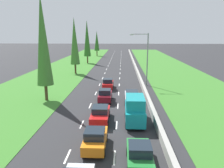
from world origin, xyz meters
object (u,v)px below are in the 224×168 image
red_hatchback_centre_lane (108,84)px  poplar_tree_fourth (87,38)px  maroon_hatchback_centre_lane (105,95)px  red_sedan_centre_lane (100,114)px  poplar_tree_second (43,40)px  poplar_tree_fifth (97,41)px  silver_sedan_right_lane (132,97)px  orange_hatchback_centre_lane (95,139)px  green_hatchback_right_lane (139,155)px  poplar_tree_third (74,41)px  street_light_mast (145,56)px  teal_van_right_lane (135,110)px

red_hatchback_centre_lane → poplar_tree_fourth: poplar_tree_fourth is taller
maroon_hatchback_centre_lane → red_sedan_centre_lane: bearing=-89.7°
poplar_tree_second → poplar_tree_fifth: poplar_tree_second is taller
silver_sedan_right_lane → orange_hatchback_centre_lane: bearing=-105.1°
green_hatchback_right_lane → poplar_tree_fifth: 78.74m
orange_hatchback_centre_lane → red_hatchback_centre_lane: 19.87m
poplar_tree_third → poplar_tree_fourth: size_ratio=0.96×
red_sedan_centre_lane → silver_sedan_right_lane: 7.51m
street_light_mast → orange_hatchback_centre_lane: bearing=-104.9°
maroon_hatchback_centre_lane → teal_van_right_lane: size_ratio=0.80×
orange_hatchback_centre_lane → poplar_tree_second: poplar_tree_second is taller
orange_hatchback_centre_lane → teal_van_right_lane: teal_van_right_lane is taller
poplar_tree_fourth → silver_sedan_right_lane: bearing=-73.3°
orange_hatchback_centre_lane → teal_van_right_lane: 6.45m
poplar_tree_third → poplar_tree_fifth: 41.81m
green_hatchback_right_lane → red_hatchback_centre_lane: bearing=99.1°
silver_sedan_right_lane → poplar_tree_third: bearing=119.1°
teal_van_right_lane → silver_sedan_right_lane: teal_van_right_lane is taller
red_sedan_centre_lane → poplar_tree_second: bearing=138.6°
red_sedan_centre_lane → maroon_hatchback_centre_lane: (-0.04, 7.03, 0.02)m
green_hatchback_right_lane → poplar_tree_second: 20.30m
green_hatchback_right_lane → poplar_tree_fourth: 56.22m
orange_hatchback_centre_lane → poplar_tree_second: bearing=122.6°
red_sedan_centre_lane → poplar_tree_second: (-8.08, 7.13, 7.24)m
poplar_tree_fourth → red_hatchback_centre_lane: bearing=-75.5°
poplar_tree_second → red_hatchback_centre_lane: bearing=41.2°
street_light_mast → poplar_tree_fourth: bearing=116.3°
poplar_tree_fourth → green_hatchback_right_lane: bearing=-77.6°
red_sedan_centre_lane → poplar_tree_fourth: poplar_tree_fourth is taller
green_hatchback_right_lane → street_light_mast: bearing=83.7°
maroon_hatchback_centre_lane → silver_sedan_right_lane: (3.54, -0.39, -0.02)m
silver_sedan_right_lane → poplar_tree_third: (-11.89, 21.33, 6.46)m
maroon_hatchback_centre_lane → street_light_mast: bearing=57.7°
teal_van_right_lane → street_light_mast: street_light_mast is taller
green_hatchback_right_lane → street_light_mast: street_light_mast is taller
teal_van_right_lane → poplar_tree_third: bearing=112.9°
poplar_tree_second → poplar_tree_fourth: (-0.42, 39.46, -0.53)m
orange_hatchback_centre_lane → street_light_mast: size_ratio=0.43×
teal_van_right_lane → red_sedan_centre_lane: bearing=175.6°
red_sedan_centre_lane → poplar_tree_third: 29.91m
orange_hatchback_centre_lane → green_hatchback_right_lane: 3.95m
red_hatchback_centre_lane → red_sedan_centre_lane: bearing=-89.6°
green_hatchback_right_lane → poplar_tree_fifth: poplar_tree_fifth is taller
red_hatchback_centre_lane → teal_van_right_lane: size_ratio=0.80×
teal_van_right_lane → green_hatchback_right_lane: bearing=-90.6°
red_hatchback_centre_lane → poplar_tree_third: (-8.29, 13.85, 6.43)m
poplar_tree_second → poplar_tree_third: size_ratio=1.13×
red_hatchback_centre_lane → green_hatchback_right_lane: same height
maroon_hatchback_centre_lane → teal_van_right_lane: teal_van_right_lane is taller
red_hatchback_centre_lane → street_light_mast: street_light_mast is taller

